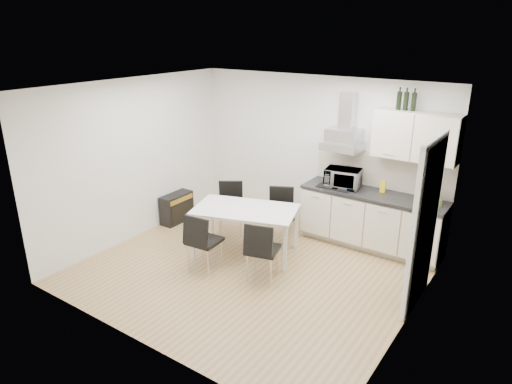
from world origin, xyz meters
TOP-DOWN VIEW (x-y plane):
  - ground at (0.00, 0.00)m, footprint 4.50×4.50m
  - wall_back at (0.00, 2.00)m, footprint 4.50×0.10m
  - wall_front at (0.00, -2.00)m, footprint 4.50×0.10m
  - wall_left at (-2.25, 0.00)m, footprint 0.10×4.00m
  - wall_right at (2.25, 0.00)m, footprint 0.10×4.00m
  - ceiling at (0.00, 0.00)m, footprint 4.50×4.50m
  - doorway at (2.21, 0.55)m, footprint 0.08×1.04m
  - kitchenette at (1.19, 1.73)m, footprint 2.22×0.64m
  - dining_table at (-0.35, 0.39)m, footprint 1.72×1.30m
  - chair_far_left at (-0.99, 0.86)m, footprint 0.65×0.66m
  - chair_far_right at (-0.16, 1.10)m, footprint 0.62×0.65m
  - chair_near_left at (-0.54, -0.33)m, footprint 0.48×0.54m
  - chair_near_right at (0.29, -0.08)m, footprint 0.56×0.60m
  - guitar_amp at (-2.10, 0.71)m, footprint 0.27×0.63m
  - floor_speaker at (-0.45, 1.90)m, footprint 0.18×0.16m

SIDE VIEW (x-z plane):
  - ground at x=0.00m, z-range 0.00..0.00m
  - floor_speaker at x=-0.45m, z-range 0.00..0.28m
  - guitar_amp at x=-2.10m, z-range 0.00..0.52m
  - chair_far_left at x=-0.99m, z-range 0.00..0.88m
  - chair_far_right at x=-0.16m, z-range 0.00..0.88m
  - chair_near_left at x=-0.54m, z-range 0.00..0.88m
  - chair_near_right at x=0.29m, z-range 0.00..0.88m
  - dining_table at x=-0.35m, z-range 0.30..1.05m
  - kitchenette at x=1.19m, z-range -0.43..2.09m
  - doorway at x=2.21m, z-range 0.00..2.10m
  - wall_back at x=0.00m, z-range 0.00..2.60m
  - wall_front at x=0.00m, z-range 0.00..2.60m
  - wall_left at x=-2.25m, z-range 0.00..2.60m
  - wall_right at x=2.25m, z-range 0.00..2.60m
  - ceiling at x=0.00m, z-range 2.60..2.60m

